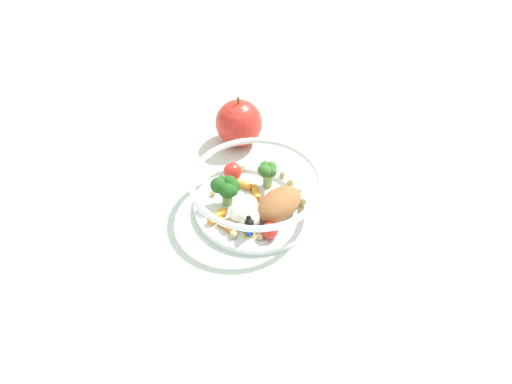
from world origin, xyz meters
name	(u,v)px	position (x,y,z in m)	size (l,w,h in m)	color
ground_plane	(261,210)	(0.00, 0.00, 0.00)	(2.40, 2.40, 0.00)	silver
food_container	(256,196)	(-0.01, 0.00, 0.03)	(0.20, 0.20, 0.06)	white
loose_apple	(239,123)	(-0.02, 0.17, 0.04)	(0.08, 0.08, 0.09)	red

